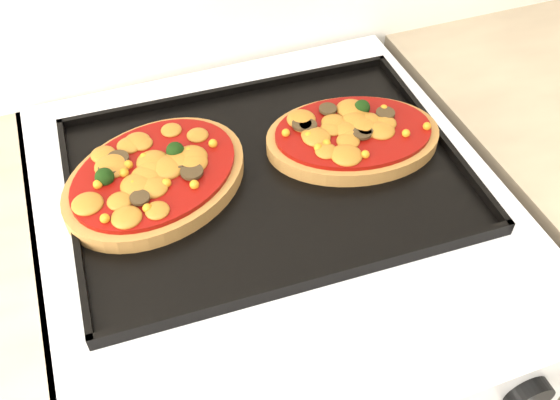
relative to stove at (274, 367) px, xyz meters
name	(u,v)px	position (x,y,z in m)	size (l,w,h in m)	color
stove	(274,367)	(0.00, 0.00, 0.00)	(0.60, 0.60, 0.91)	silver
knob_right	(529,397)	(0.18, -0.33, 0.40)	(0.05, 0.05, 0.02)	black
baking_tray	(267,173)	(0.00, 0.03, 0.47)	(0.50, 0.37, 0.02)	black
pizza_left	(155,176)	(-0.14, 0.05, 0.48)	(0.25, 0.19, 0.04)	#A77B39
pizza_right	(353,135)	(0.13, 0.04, 0.48)	(0.24, 0.16, 0.03)	#A77B39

